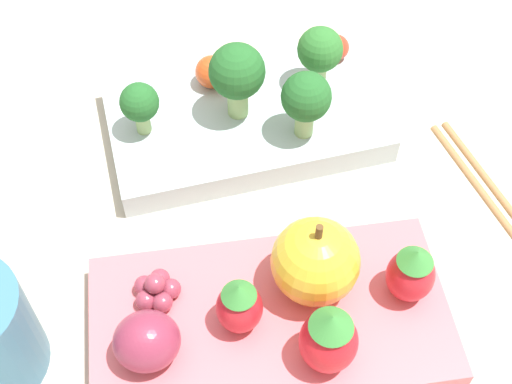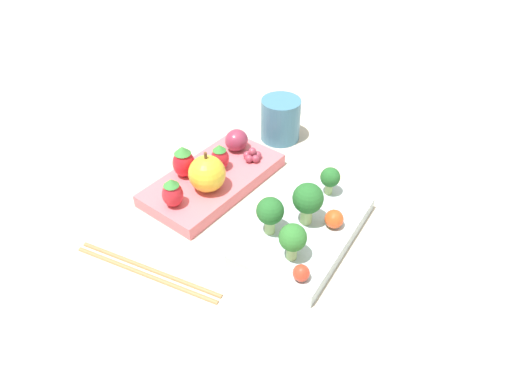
% 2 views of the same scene
% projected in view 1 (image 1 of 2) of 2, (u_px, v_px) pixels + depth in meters
% --- Properties ---
extents(ground_plane, '(4.00, 4.00, 0.00)m').
position_uv_depth(ground_plane, '(259.00, 221.00, 0.51)').
color(ground_plane, '#BCB29E').
extents(bento_box_savoury, '(0.22, 0.14, 0.02)m').
position_uv_depth(bento_box_savoury, '(244.00, 120.00, 0.55)').
color(bento_box_savoury, silver).
rests_on(bento_box_savoury, ground_plane).
extents(bento_box_fruit, '(0.23, 0.12, 0.02)m').
position_uv_depth(bento_box_fruit, '(270.00, 322.00, 0.45)').
color(bento_box_fruit, '#DB6670').
rests_on(bento_box_fruit, ground_plane).
extents(broccoli_floret_0, '(0.03, 0.03, 0.04)m').
position_uv_depth(broccoli_floret_0, '(140.00, 104.00, 0.51)').
color(broccoli_floret_0, '#93B770').
rests_on(broccoli_floret_0, bento_box_savoury).
extents(broccoli_floret_1, '(0.03, 0.03, 0.05)m').
position_uv_depth(broccoli_floret_1, '(320.00, 51.00, 0.53)').
color(broccoli_floret_1, '#93B770').
rests_on(broccoli_floret_1, bento_box_savoury).
extents(broccoli_floret_2, '(0.04, 0.04, 0.06)m').
position_uv_depth(broccoli_floret_2, '(236.00, 74.00, 0.51)').
color(broccoli_floret_2, '#93B770').
rests_on(broccoli_floret_2, bento_box_savoury).
extents(broccoli_floret_3, '(0.04, 0.04, 0.06)m').
position_uv_depth(broccoli_floret_3, '(306.00, 99.00, 0.50)').
color(broccoli_floret_3, '#93B770').
rests_on(broccoli_floret_3, bento_box_savoury).
extents(cherry_tomato_0, '(0.02, 0.02, 0.02)m').
position_uv_depth(cherry_tomato_0, '(336.00, 48.00, 0.57)').
color(cherry_tomato_0, red).
rests_on(cherry_tomato_0, bento_box_savoury).
extents(cherry_tomato_1, '(0.03, 0.03, 0.03)m').
position_uv_depth(cherry_tomato_1, '(212.00, 72.00, 0.55)').
color(cherry_tomato_1, '#DB4C1E').
rests_on(cherry_tomato_1, bento_box_savoury).
extents(apple, '(0.06, 0.06, 0.06)m').
position_uv_depth(apple, '(315.00, 261.00, 0.43)').
color(apple, gold).
rests_on(apple, bento_box_fruit).
extents(strawberry_0, '(0.03, 0.03, 0.04)m').
position_uv_depth(strawberry_0, '(239.00, 306.00, 0.42)').
color(strawberry_0, red).
rests_on(strawberry_0, bento_box_fruit).
extents(strawberry_1, '(0.03, 0.03, 0.05)m').
position_uv_depth(strawberry_1, '(411.00, 273.00, 0.43)').
color(strawberry_1, red).
rests_on(strawberry_1, bento_box_fruit).
extents(strawberry_2, '(0.03, 0.03, 0.05)m').
position_uv_depth(strawberry_2, '(329.00, 339.00, 0.40)').
color(strawberry_2, red).
rests_on(strawberry_2, bento_box_fruit).
extents(plum, '(0.04, 0.04, 0.04)m').
position_uv_depth(plum, '(147.00, 341.00, 0.41)').
color(plum, '#892D47').
rests_on(plum, bento_box_fruit).
extents(grape_cluster, '(0.03, 0.03, 0.02)m').
position_uv_depth(grape_cluster, '(156.00, 290.00, 0.44)').
color(grape_cluster, '#93384C').
rests_on(grape_cluster, bento_box_fruit).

